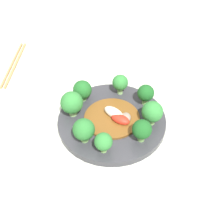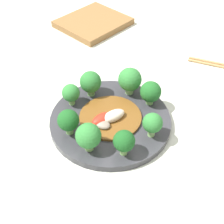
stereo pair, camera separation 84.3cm
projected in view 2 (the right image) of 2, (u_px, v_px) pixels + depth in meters
table at (112, 206)px, 0.98m from camera, size 1.08×0.72×0.77m
plate at (112, 121)px, 0.70m from camera, size 0.27×0.27×0.02m
broccoli_east at (130, 80)px, 0.73m from camera, size 0.06×0.06×0.07m
broccoli_southeast at (151, 92)px, 0.71m from camera, size 0.05×0.05×0.06m
broccoli_northwest at (68, 121)px, 0.64m from camera, size 0.05×0.05×0.06m
broccoli_west at (88, 136)px, 0.61m from camera, size 0.05×0.05×0.06m
broccoli_north at (71, 92)px, 0.71m from camera, size 0.04×0.04×0.05m
broccoli_northeast at (91, 82)px, 0.73m from camera, size 0.05×0.05×0.06m
broccoli_southwest at (124, 141)px, 0.60m from camera, size 0.04×0.04×0.06m
broccoli_south at (152, 123)px, 0.63m from camera, size 0.04×0.04×0.06m
stirfry_center at (110, 118)px, 0.69m from camera, size 0.14×0.14×0.02m
cutting_board at (93, 23)px, 1.03m from camera, size 0.26×0.25×0.02m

